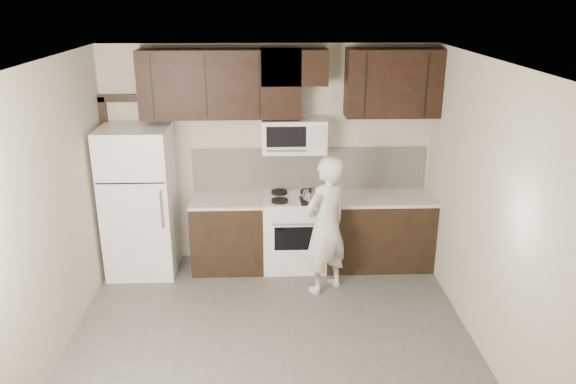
{
  "coord_description": "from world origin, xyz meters",
  "views": [
    {
      "loc": [
        -0.01,
        -4.43,
        3.25
      ],
      "look_at": [
        0.19,
        0.9,
        1.35
      ],
      "focal_mm": 35.0,
      "sensor_mm": 36.0,
      "label": 1
    }
  ],
  "objects": [
    {
      "name": "pizza",
      "position": [
        0.55,
        1.79,
        0.94
      ],
      "size": [
        0.27,
        0.27,
        0.02
      ],
      "primitive_type": "cylinder",
      "rotation": [
        0.0,
        0.0,
        0.04
      ],
      "color": "tan",
      "rests_on": "baking_tray"
    },
    {
      "name": "upper_cabinets",
      "position": [
        0.21,
        2.08,
        2.28
      ],
      "size": [
        3.48,
        0.35,
        0.78
      ],
      "color": "black",
      "rests_on": "back_wall"
    },
    {
      "name": "saucepan",
      "position": [
        0.48,
        1.79,
        0.98
      ],
      "size": [
        0.29,
        0.17,
        0.16
      ],
      "color": "silver",
      "rests_on": "stove"
    },
    {
      "name": "person",
      "position": [
        0.62,
        1.31,
        0.8
      ],
      "size": [
        0.7,
        0.66,
        1.6
      ],
      "primitive_type": "imported",
      "rotation": [
        0.0,
        0.0,
        3.81
      ],
      "color": "white",
      "rests_on": "floor"
    },
    {
      "name": "floor",
      "position": [
        0.0,
        0.0,
        0.0
      ],
      "size": [
        4.5,
        4.5,
        0.0
      ],
      "primitive_type": "plane",
      "color": "#514E4C",
      "rests_on": "ground"
    },
    {
      "name": "baking_tray",
      "position": [
        0.55,
        1.79,
        0.92
      ],
      "size": [
        0.39,
        0.3,
        0.02
      ],
      "primitive_type": "cube",
      "rotation": [
        0.0,
        0.0,
        0.04
      ],
      "color": "black",
      "rests_on": "counter_run"
    },
    {
      "name": "counter_run",
      "position": [
        0.6,
        1.94,
        0.46
      ],
      "size": [
        2.95,
        0.64,
        0.91
      ],
      "color": "black",
      "rests_on": "floor"
    },
    {
      "name": "back_wall",
      "position": [
        0.0,
        2.25,
        1.35
      ],
      "size": [
        4.0,
        0.0,
        4.0
      ],
      "primitive_type": "plane",
      "rotation": [
        1.57,
        0.0,
        0.0
      ],
      "color": "beige",
      "rests_on": "ground"
    },
    {
      "name": "door_trim",
      "position": [
        -1.92,
        2.21,
        1.25
      ],
      "size": [
        0.5,
        0.08,
        2.12
      ],
      "color": "black",
      "rests_on": "floor"
    },
    {
      "name": "refrigerator",
      "position": [
        -1.55,
        1.89,
        0.9
      ],
      "size": [
        0.8,
        0.76,
        1.8
      ],
      "color": "white",
      "rests_on": "floor"
    },
    {
      "name": "microwave",
      "position": [
        0.3,
        2.06,
        1.65
      ],
      "size": [
        0.76,
        0.42,
        0.4
      ],
      "color": "white",
      "rests_on": "upper_cabinets"
    },
    {
      "name": "ceiling",
      "position": [
        0.0,
        0.0,
        2.7
      ],
      "size": [
        4.5,
        4.5,
        0.0
      ],
      "primitive_type": "plane",
      "rotation": [
        3.14,
        0.0,
        0.0
      ],
      "color": "white",
      "rests_on": "back_wall"
    },
    {
      "name": "backsplash",
      "position": [
        0.5,
        2.24,
        1.18
      ],
      "size": [
        2.9,
        0.02,
        0.54
      ],
      "primitive_type": "cube",
      "color": "beige",
      "rests_on": "counter_run"
    },
    {
      "name": "stove",
      "position": [
        0.3,
        1.94,
        0.46
      ],
      "size": [
        0.76,
        0.66,
        0.94
      ],
      "color": "white",
      "rests_on": "floor"
    }
  ]
}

